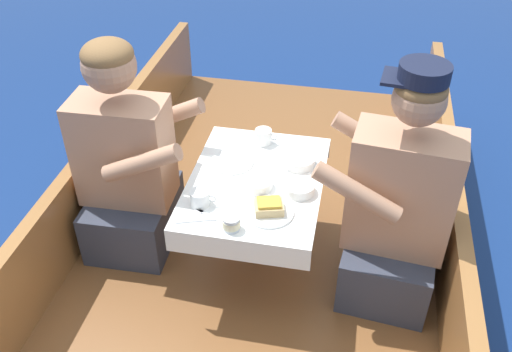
# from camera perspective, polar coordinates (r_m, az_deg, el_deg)

# --- Properties ---
(ground_plane) EXTENTS (60.00, 60.00, 0.00)m
(ground_plane) POSITION_cam_1_polar(r_m,az_deg,el_deg) (2.88, 0.17, -11.15)
(ground_plane) COLOR navy
(boat_deck) EXTENTS (1.72, 3.29, 0.26)m
(boat_deck) POSITION_cam_1_polar(r_m,az_deg,el_deg) (2.78, 0.17, -9.34)
(boat_deck) COLOR brown
(boat_deck) RESTS_ON ground_plane
(gunwale_port) EXTENTS (0.06, 3.29, 0.40)m
(gunwale_port) POSITION_cam_1_polar(r_m,az_deg,el_deg) (2.79, -16.80, -1.85)
(gunwale_port) COLOR #936033
(gunwale_port) RESTS_ON boat_deck
(gunwale_starboard) EXTENTS (0.06, 3.29, 0.40)m
(gunwale_starboard) POSITION_cam_1_polar(r_m,az_deg,el_deg) (2.57, 18.83, -6.36)
(gunwale_starboard) COLOR #936033
(gunwale_starboard) RESTS_ON boat_deck
(cockpit_table) EXTENTS (0.55, 0.74, 0.44)m
(cockpit_table) POSITION_cam_1_polar(r_m,az_deg,el_deg) (2.40, 0.00, -1.43)
(cockpit_table) COLOR #B2B2B7
(cockpit_table) RESTS_ON boat_deck
(person_port) EXTENTS (0.53, 0.45, 1.01)m
(person_port) POSITION_cam_1_polar(r_m,az_deg,el_deg) (2.55, -12.75, 0.82)
(person_port) COLOR #333847
(person_port) RESTS_ON boat_deck
(person_starboard) EXTENTS (0.55, 0.49, 1.05)m
(person_starboard) POSITION_cam_1_polar(r_m,az_deg,el_deg) (2.32, 13.84, -3.43)
(person_starboard) COLOR #333847
(person_starboard) RESTS_ON boat_deck
(plate_sandwich) EXTENTS (0.19, 0.19, 0.01)m
(plate_sandwich) POSITION_cam_1_polar(r_m,az_deg,el_deg) (2.20, 1.30, -3.60)
(plate_sandwich) COLOR white
(plate_sandwich) RESTS_ON cockpit_table
(plate_bread) EXTENTS (0.18, 0.18, 0.01)m
(plate_bread) POSITION_cam_1_polar(r_m,az_deg,el_deg) (2.46, -2.39, 1.41)
(plate_bread) COLOR white
(plate_bread) RESTS_ON cockpit_table
(sandwich) EXTENTS (0.13, 0.11, 0.05)m
(sandwich) POSITION_cam_1_polar(r_m,az_deg,el_deg) (2.18, 1.31, -3.05)
(sandwich) COLOR tan
(sandwich) RESTS_ON plate_sandwich
(bowl_port_near) EXTENTS (0.14, 0.14, 0.04)m
(bowl_port_near) POSITION_cam_1_polar(r_m,az_deg,el_deg) (2.44, 4.27, 1.58)
(bowl_port_near) COLOR white
(bowl_port_near) RESTS_ON cockpit_table
(bowl_starboard_near) EXTENTS (0.12, 0.12, 0.04)m
(bowl_starboard_near) POSITION_cam_1_polar(r_m,az_deg,el_deg) (2.31, 0.16, -0.69)
(bowl_starboard_near) COLOR white
(bowl_starboard_near) RESTS_ON cockpit_table
(bowl_center_far) EXTENTS (0.13, 0.13, 0.04)m
(bowl_center_far) POSITION_cam_1_polar(r_m,az_deg,el_deg) (2.29, 4.35, -1.16)
(bowl_center_far) COLOR white
(bowl_center_far) RESTS_ON cockpit_table
(coffee_cup_port) EXTENTS (0.10, 0.07, 0.07)m
(coffee_cup_port) POSITION_cam_1_polar(r_m,az_deg,el_deg) (2.57, 0.76, 4.00)
(coffee_cup_port) COLOR white
(coffee_cup_port) RESTS_ON cockpit_table
(coffee_cup_starboard) EXTENTS (0.11, 0.08, 0.06)m
(coffee_cup_starboard) POSITION_cam_1_polar(r_m,az_deg,el_deg) (2.23, -5.61, -2.17)
(coffee_cup_starboard) COLOR white
(coffee_cup_starboard) RESTS_ON cockpit_table
(tin_can) EXTENTS (0.07, 0.07, 0.05)m
(tin_can) POSITION_cam_1_polar(r_m,az_deg,el_deg) (2.12, -2.48, -4.74)
(tin_can) COLOR silver
(tin_can) RESTS_ON cockpit_table
(utensil_knife_starboard) EXTENTS (0.06, 0.17, 0.00)m
(utensil_knife_starboard) POSITION_cam_1_polar(r_m,az_deg,el_deg) (2.57, -2.34, 3.14)
(utensil_knife_starboard) COLOR silver
(utensil_knife_starboard) RESTS_ON cockpit_table
(utensil_knife_port) EXTENTS (0.12, 0.14, 0.00)m
(utensil_knife_port) POSITION_cam_1_polar(r_m,az_deg,el_deg) (2.37, 3.71, -0.26)
(utensil_knife_port) COLOR silver
(utensil_knife_port) RESTS_ON cockpit_table
(utensil_spoon_starboard) EXTENTS (0.17, 0.07, 0.01)m
(utensil_spoon_starboard) POSITION_cam_1_polar(r_m,az_deg,el_deg) (2.17, -5.05, -4.36)
(utensil_spoon_starboard) COLOR silver
(utensil_spoon_starboard) RESTS_ON cockpit_table
(utensil_fork_port) EXTENTS (0.16, 0.09, 0.00)m
(utensil_fork_port) POSITION_cam_1_polar(r_m,az_deg,el_deg) (2.19, -4.69, -3.99)
(utensil_fork_port) COLOR silver
(utensil_fork_port) RESTS_ON cockpit_table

